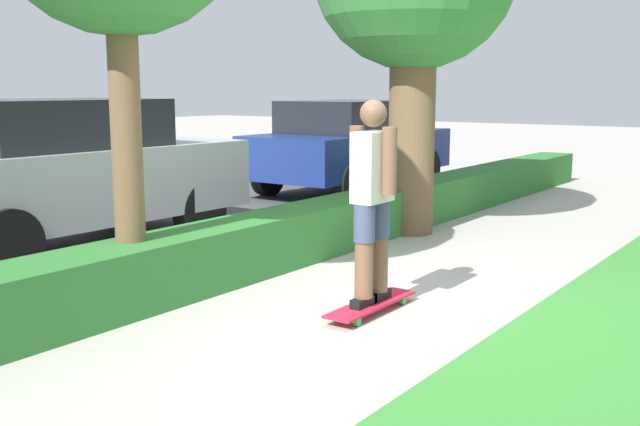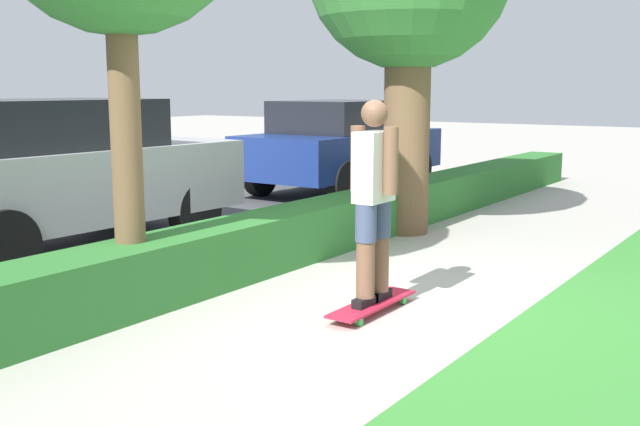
{
  "view_description": "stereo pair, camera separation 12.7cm",
  "coord_description": "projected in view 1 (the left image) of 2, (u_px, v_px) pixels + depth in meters",
  "views": [
    {
      "loc": [
        -5.11,
        -2.99,
        1.75
      ],
      "look_at": [
        -0.11,
        0.6,
        0.71
      ],
      "focal_mm": 42.0,
      "sensor_mm": 36.0,
      "label": 1
    },
    {
      "loc": [
        -5.19,
        -2.88,
        1.75
      ],
      "look_at": [
        -0.11,
        0.6,
        0.71
      ],
      "focal_mm": 42.0,
      "sensor_mm": 36.0,
      "label": 2
    }
  ],
  "objects": [
    {
      "name": "hedge_row",
      "position": [
        240.0,
        248.0,
        6.98
      ],
      "size": [
        17.96,
        0.6,
        0.53
      ],
      "color": "#2D702D",
      "rests_on": "ground_plane"
    },
    {
      "name": "skateboard",
      "position": [
        371.0,
        304.0,
        5.86
      ],
      "size": [
        1.01,
        0.24,
        0.08
      ],
      "color": "red",
      "rests_on": "ground_plane"
    },
    {
      "name": "skater_person",
      "position": [
        372.0,
        197.0,
        5.72
      ],
      "size": [
        0.48,
        0.4,
        1.58
      ],
      "color": "black",
      "rests_on": "skateboard"
    },
    {
      "name": "street_asphalt",
      "position": [
        69.0,
        242.0,
        8.52
      ],
      "size": [
        17.96,
        5.0,
        0.01
      ],
      "color": "#474749",
      "rests_on": "ground_plane"
    },
    {
      "name": "parked_car_middle",
      "position": [
        63.0,
        172.0,
        8.05
      ],
      "size": [
        4.01,
        1.85,
        1.63
      ],
      "rotation": [
        0.0,
        0.0,
        -0.03
      ],
      "color": "#B7B7BC",
      "rests_on": "ground_plane"
    },
    {
      "name": "ground_plane",
      "position": [
        388.0,
        304.0,
        6.1
      ],
      "size": [
        60.0,
        60.0,
        0.0
      ],
      "primitive_type": "plane",
      "color": "#ADA89E"
    },
    {
      "name": "parked_car_rear",
      "position": [
        350.0,
        144.0,
        12.62
      ],
      "size": [
        3.99,
        1.82,
        1.53
      ],
      "rotation": [
        0.0,
        0.0,
        0.0
      ],
      "color": "navy",
      "rests_on": "ground_plane"
    }
  ]
}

